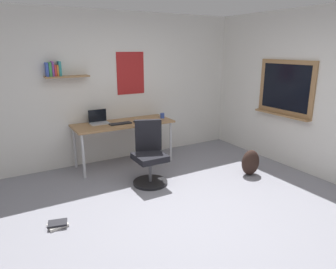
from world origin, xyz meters
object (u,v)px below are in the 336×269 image
(backpack, at_px, (250,162))
(coffee_mug, at_px, (162,116))
(book_stack_on_floor, at_px, (58,224))
(office_chair, at_px, (150,157))
(laptop, at_px, (99,120))
(desk, at_px, (123,126))
(keyboard, at_px, (120,124))
(computer_mouse, at_px, (136,121))

(backpack, bearing_deg, coffee_mug, 119.87)
(backpack, relative_size, book_stack_on_floor, 1.74)
(office_chair, xyz_separation_m, laptop, (-0.42, 1.06, 0.40))
(desk, height_order, book_stack_on_floor, desk)
(keyboard, distance_m, coffee_mug, 0.83)
(laptop, bearing_deg, desk, -21.94)
(coffee_mug, height_order, backpack, coffee_mug)
(office_chair, distance_m, computer_mouse, 0.92)
(backpack, distance_m, book_stack_on_floor, 3.02)
(desk, relative_size, laptop, 5.47)
(laptop, bearing_deg, computer_mouse, -22.19)
(desk, relative_size, computer_mouse, 16.30)
(desk, bearing_deg, keyboard, -136.13)
(book_stack_on_floor, bearing_deg, laptop, 56.95)
(backpack, bearing_deg, book_stack_on_floor, -179.89)
(backpack, bearing_deg, desk, 136.97)
(coffee_mug, xyz_separation_m, backpack, (0.83, -1.44, -0.59))
(laptop, relative_size, computer_mouse, 2.98)
(office_chair, distance_m, keyboard, 0.91)
(keyboard, height_order, book_stack_on_floor, keyboard)
(office_chair, bearing_deg, coffee_mug, 51.01)
(laptop, bearing_deg, coffee_mug, -9.31)
(laptop, bearing_deg, book_stack_on_floor, -123.05)
(book_stack_on_floor, bearing_deg, keyboard, 45.76)
(laptop, height_order, keyboard, laptop)
(computer_mouse, distance_m, book_stack_on_floor, 2.27)
(coffee_mug, relative_size, book_stack_on_floor, 0.38)
(computer_mouse, bearing_deg, laptop, 157.81)
(computer_mouse, xyz_separation_m, backpack, (1.38, -1.39, -0.56))
(desk, distance_m, keyboard, 0.14)
(desk, distance_m, office_chair, 0.95)
(coffee_mug, bearing_deg, office_chair, -128.99)
(laptop, relative_size, book_stack_on_floor, 1.29)
(office_chair, bearing_deg, keyboard, 98.34)
(keyboard, height_order, computer_mouse, computer_mouse)
(laptop, xyz_separation_m, coffee_mug, (1.13, -0.19, -0.01))
(office_chair, distance_m, coffee_mug, 1.20)
(computer_mouse, relative_size, book_stack_on_floor, 0.43)
(computer_mouse, bearing_deg, office_chair, -100.83)
(book_stack_on_floor, bearing_deg, backpack, 0.11)
(desk, bearing_deg, coffee_mug, -2.41)
(laptop, xyz_separation_m, backpack, (1.95, -1.62, -0.60))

